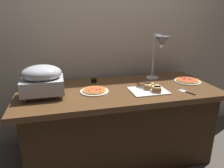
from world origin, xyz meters
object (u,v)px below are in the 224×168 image
(chafing_dish, at_px, (42,79))
(pizza_plate_center, at_px, (187,81))
(sauce_cup_near, at_px, (94,80))
(serving_spatula, at_px, (186,92))
(sandwich_platter, at_px, (150,89))
(pizza_plate_front, at_px, (94,91))
(heat_lamp, at_px, (160,46))

(chafing_dish, bearing_deg, pizza_plate_center, 2.73)
(chafing_dish, relative_size, sauce_cup_near, 6.04)
(serving_spatula, bearing_deg, chafing_dish, 170.58)
(sauce_cup_near, xyz_separation_m, serving_spatula, (0.78, -0.51, -0.02))
(sauce_cup_near, bearing_deg, chafing_dish, -148.38)
(sandwich_platter, xyz_separation_m, sauce_cup_near, (-0.47, 0.40, 0.00))
(pizza_plate_front, distance_m, sandwich_platter, 0.52)
(heat_lamp, distance_m, pizza_plate_center, 0.48)
(pizza_plate_front, xyz_separation_m, sandwich_platter, (0.51, -0.10, 0.01))
(heat_lamp, distance_m, pizza_plate_front, 0.81)
(sauce_cup_near, relative_size, serving_spatula, 0.34)
(heat_lamp, xyz_separation_m, pizza_plate_front, (-0.71, -0.14, -0.37))
(heat_lamp, xyz_separation_m, sandwich_platter, (-0.19, -0.25, -0.36))
(chafing_dish, distance_m, heat_lamp, 1.18)
(chafing_dish, relative_size, sandwich_platter, 1.04)
(pizza_plate_front, bearing_deg, chafing_dish, -178.95)
(pizza_plate_front, relative_size, sandwich_platter, 0.78)
(sandwich_platter, xyz_separation_m, serving_spatula, (0.31, -0.11, -0.02))
(heat_lamp, xyz_separation_m, sauce_cup_near, (-0.66, 0.15, -0.36))
(sandwich_platter, bearing_deg, serving_spatula, -20.47)
(sandwich_platter, relative_size, serving_spatula, 1.97)
(chafing_dish, distance_m, sauce_cup_near, 0.59)
(heat_lamp, height_order, sandwich_platter, heat_lamp)
(sandwich_platter, bearing_deg, chafing_dish, 174.33)
(pizza_plate_center, bearing_deg, chafing_dish, -177.27)
(heat_lamp, relative_size, sauce_cup_near, 8.50)
(heat_lamp, relative_size, serving_spatula, 2.87)
(chafing_dish, bearing_deg, serving_spatula, -9.42)
(sauce_cup_near, bearing_deg, pizza_plate_front, -98.55)
(pizza_plate_center, xyz_separation_m, sauce_cup_near, (-0.97, 0.23, 0.01))
(sandwich_platter, bearing_deg, heat_lamp, 51.83)
(pizza_plate_center, bearing_deg, serving_spatula, -124.42)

